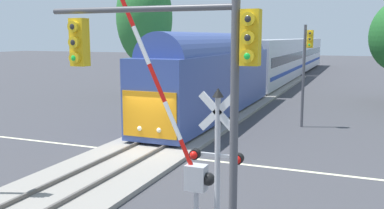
# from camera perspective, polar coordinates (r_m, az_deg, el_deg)

# --- Properties ---
(ground_plane) EXTENTS (220.00, 220.00, 0.00)m
(ground_plane) POSITION_cam_1_polar(r_m,az_deg,el_deg) (19.54, -6.38, -6.49)
(ground_plane) COLOR #3D3D42
(road_centre_stripe) EXTENTS (44.00, 0.20, 0.01)m
(road_centre_stripe) POSITION_cam_1_polar(r_m,az_deg,el_deg) (19.54, -6.38, -6.48)
(road_centre_stripe) COLOR beige
(road_centre_stripe) RESTS_ON ground
(railway_track) EXTENTS (4.40, 80.00, 0.32)m
(railway_track) POSITION_cam_1_polar(r_m,az_deg,el_deg) (19.51, -6.38, -6.22)
(railway_track) COLOR gray
(railway_track) RESTS_ON ground
(commuter_train) EXTENTS (3.04, 64.64, 5.16)m
(commuter_train) POSITION_cam_1_polar(r_m,az_deg,el_deg) (48.21, 11.22, 5.93)
(commuter_train) COLOR #384C93
(commuter_train) RESTS_ON railway_track
(crossing_gate_near) EXTENTS (2.90, 0.40, 6.57)m
(crossing_gate_near) POSITION_cam_1_polar(r_m,az_deg,el_deg) (11.59, -0.66, -6.61)
(crossing_gate_near) COLOR #B7B7BC
(crossing_gate_near) RESTS_ON ground
(crossing_signal_mast) EXTENTS (1.36, 0.44, 4.01)m
(crossing_signal_mast) POSITION_cam_1_polar(r_m,az_deg,el_deg) (10.46, 3.37, -6.32)
(crossing_signal_mast) COLOR #B2B2B7
(crossing_signal_mast) RESTS_ON ground
(traffic_signal_far_side) EXTENTS (0.53, 0.38, 5.90)m
(traffic_signal_far_side) POSITION_cam_1_polar(r_m,az_deg,el_deg) (25.23, 15.08, 5.84)
(traffic_signal_far_side) COLOR #4C4C51
(traffic_signal_far_side) RESTS_ON ground
(traffic_signal_near_right) EXTENTS (4.46, 0.38, 6.00)m
(traffic_signal_near_right) POSITION_cam_1_polar(r_m,az_deg,el_deg) (8.20, -1.75, 4.20)
(traffic_signal_near_right) COLOR #4C4C51
(traffic_signal_near_right) RESTS_ON ground
(oak_behind_train) EXTENTS (4.91, 4.91, 11.02)m
(oak_behind_train) POSITION_cam_1_polar(r_m,az_deg,el_deg) (38.18, -6.40, 11.50)
(oak_behind_train) COLOR brown
(oak_behind_train) RESTS_ON ground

